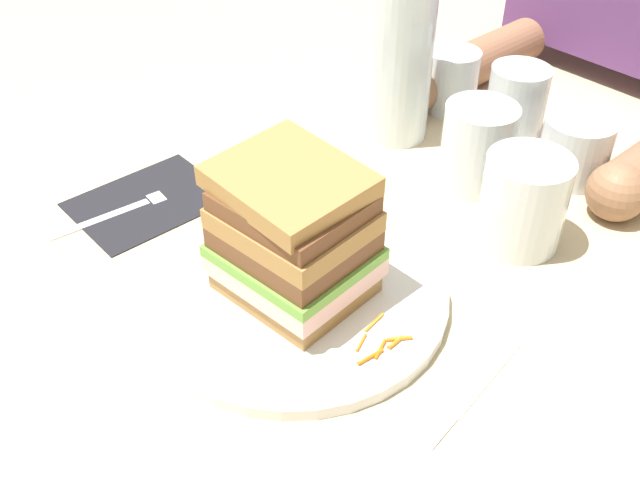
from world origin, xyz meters
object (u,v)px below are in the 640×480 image
at_px(fork, 128,206).
at_px(empty_tumbler_2, 452,80).
at_px(main_plate, 296,293).
at_px(empty_tumbler_3, 477,147).
at_px(water_bottle, 401,43).
at_px(empty_tumbler_0, 575,149).
at_px(sandwich, 293,236).
at_px(knife, 449,415).
at_px(juice_glass, 523,205).
at_px(empty_tumbler_1, 516,104).
at_px(napkin_dark, 148,201).

height_order(fork, empty_tumbler_2, empty_tumbler_2).
distance_m(main_plate, empty_tumbler_3, 0.27).
relative_size(fork, water_bottle, 0.65).
relative_size(empty_tumbler_0, empty_tumbler_3, 0.82).
bearing_deg(empty_tumbler_3, sandwich, -87.80).
height_order(knife, water_bottle, water_bottle).
bearing_deg(juice_glass, empty_tumbler_3, 152.80).
xyz_separation_m(empty_tumbler_0, empty_tumbler_2, (-0.20, 0.02, 0.00)).
relative_size(sandwich, fork, 0.80).
bearing_deg(empty_tumbler_1, empty_tumbler_3, -74.22).
xyz_separation_m(sandwich, empty_tumbler_3, (-0.01, 0.27, -0.03)).
bearing_deg(empty_tumbler_2, napkin_dark, -101.18).
height_order(knife, empty_tumbler_2, empty_tumbler_2).
bearing_deg(juice_glass, knife, -65.91).
distance_m(sandwich, empty_tumbler_0, 0.37).
xyz_separation_m(napkin_dark, fork, (-0.00, -0.02, 0.00)).
bearing_deg(sandwich, empty_tumbler_2, 110.21).
xyz_separation_m(knife, empty_tumbler_1, (-0.22, 0.38, 0.04)).
height_order(sandwich, empty_tumbler_0, sandwich).
height_order(napkin_dark, empty_tumbler_3, empty_tumbler_3).
xyz_separation_m(water_bottle, empty_tumbler_2, (0.00, 0.10, -0.08)).
height_order(water_bottle, empty_tumbler_2, water_bottle).
distance_m(knife, water_bottle, 0.45).
bearing_deg(knife, juice_glass, 114.09).
bearing_deg(empty_tumbler_1, water_bottle, -135.49).
height_order(napkin_dark, empty_tumbler_0, empty_tumbler_0).
bearing_deg(empty_tumbler_1, knife, -59.53).
bearing_deg(fork, empty_tumbler_3, 55.55).
relative_size(sandwich, empty_tumbler_2, 1.73).
height_order(main_plate, napkin_dark, main_plate).
relative_size(main_plate, napkin_dark, 1.82).
xyz_separation_m(main_plate, empty_tumbler_0, (0.05, 0.36, 0.03)).
bearing_deg(main_plate, empty_tumbler_2, 110.32).
bearing_deg(empty_tumbler_0, empty_tumbler_2, 173.16).
bearing_deg(water_bottle, empty_tumbler_2, 89.02).
distance_m(knife, empty_tumbler_0, 0.38).
bearing_deg(knife, main_plate, -179.51).
relative_size(knife, empty_tumbler_3, 2.12).
bearing_deg(main_plate, empty_tumbler_0, 81.60).
distance_m(main_plate, empty_tumbler_2, 0.41).
xyz_separation_m(knife, empty_tumbler_0, (-0.13, 0.36, 0.03)).
bearing_deg(fork, main_plate, 10.55).
xyz_separation_m(main_plate, empty_tumbler_1, (-0.04, 0.38, 0.04)).
bearing_deg(empty_tumbler_3, knife, -54.31).
relative_size(main_plate, juice_glass, 2.92).
bearing_deg(knife, empty_tumbler_3, 125.69).
height_order(water_bottle, empty_tumbler_3, water_bottle).
bearing_deg(knife, sandwich, -179.59).
relative_size(main_plate, empty_tumbler_1, 3.06).
relative_size(juice_glass, empty_tumbler_2, 1.22).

